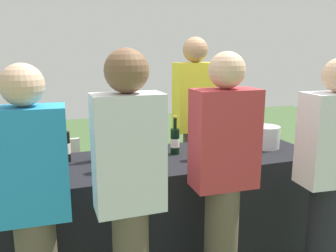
# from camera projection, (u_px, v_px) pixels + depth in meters

# --- Properties ---
(ground_plane) EXTENTS (12.00, 12.00, 0.00)m
(ground_plane) POSITION_uv_depth(u_px,v_px,m) (168.00, 251.00, 2.86)
(ground_plane) COLOR #476638
(tasting_table) EXTENTS (2.35, 0.77, 0.80)m
(tasting_table) POSITION_uv_depth(u_px,v_px,m) (168.00, 206.00, 2.78)
(tasting_table) COLOR black
(tasting_table) RESTS_ON ground_plane
(wine_bottle_0) EXTENTS (0.08, 0.08, 0.33)m
(wine_bottle_0) POSITION_uv_depth(u_px,v_px,m) (65.00, 146.00, 2.57)
(wine_bottle_0) COLOR black
(wine_bottle_0) RESTS_ON tasting_table
(wine_bottle_1) EXTENTS (0.08, 0.08, 0.30)m
(wine_bottle_1) POSITION_uv_depth(u_px,v_px,m) (96.00, 147.00, 2.59)
(wine_bottle_1) COLOR black
(wine_bottle_1) RESTS_ON tasting_table
(wine_bottle_2) EXTENTS (0.07, 0.07, 0.31)m
(wine_bottle_2) POSITION_uv_depth(u_px,v_px,m) (127.00, 142.00, 2.69)
(wine_bottle_2) COLOR black
(wine_bottle_2) RESTS_ON tasting_table
(wine_bottle_3) EXTENTS (0.07, 0.07, 0.31)m
(wine_bottle_3) POSITION_uv_depth(u_px,v_px,m) (175.00, 141.00, 2.77)
(wine_bottle_3) COLOR black
(wine_bottle_3) RESTS_ON tasting_table
(wine_bottle_4) EXTENTS (0.08, 0.08, 0.32)m
(wine_bottle_4) POSITION_uv_depth(u_px,v_px,m) (232.00, 132.00, 3.04)
(wine_bottle_4) COLOR black
(wine_bottle_4) RESTS_ON tasting_table
(wine_bottle_5) EXTENTS (0.07, 0.07, 0.30)m
(wine_bottle_5) POSITION_uv_depth(u_px,v_px,m) (246.00, 131.00, 3.10)
(wine_bottle_5) COLOR black
(wine_bottle_5) RESTS_ON tasting_table
(wine_glass_0) EXTENTS (0.08, 0.08, 0.14)m
(wine_glass_0) POSITION_uv_depth(u_px,v_px,m) (99.00, 158.00, 2.35)
(wine_glass_0) COLOR silver
(wine_glass_0) RESTS_ON tasting_table
(wine_glass_1) EXTENTS (0.07, 0.07, 0.14)m
(wine_glass_1) POSITION_uv_depth(u_px,v_px,m) (129.00, 156.00, 2.40)
(wine_glass_1) COLOR silver
(wine_glass_1) RESTS_ON tasting_table
(wine_glass_2) EXTENTS (0.06, 0.06, 0.13)m
(wine_glass_2) POSITION_uv_depth(u_px,v_px,m) (144.00, 153.00, 2.50)
(wine_glass_2) COLOR silver
(wine_glass_2) RESTS_ON tasting_table
(wine_glass_3) EXTENTS (0.07, 0.07, 0.15)m
(wine_glass_3) POSITION_uv_depth(u_px,v_px,m) (154.00, 148.00, 2.57)
(wine_glass_3) COLOR silver
(wine_glass_3) RESTS_ON tasting_table
(wine_glass_4) EXTENTS (0.07, 0.07, 0.15)m
(wine_glass_4) POSITION_uv_depth(u_px,v_px,m) (193.00, 146.00, 2.62)
(wine_glass_4) COLOR silver
(wine_glass_4) RESTS_ON tasting_table
(wine_glass_5) EXTENTS (0.08, 0.08, 0.15)m
(wine_glass_5) POSITION_uv_depth(u_px,v_px,m) (249.00, 143.00, 2.71)
(wine_glass_5) COLOR silver
(wine_glass_5) RESTS_ON tasting_table
(ice_bucket) EXTENTS (0.24, 0.24, 0.18)m
(ice_bucket) POSITION_uv_depth(u_px,v_px,m) (265.00, 137.00, 2.96)
(ice_bucket) COLOR silver
(ice_bucket) RESTS_ON tasting_table
(server_pouring) EXTENTS (0.38, 0.23, 1.73)m
(server_pouring) POSITION_uv_depth(u_px,v_px,m) (194.00, 120.00, 3.33)
(server_pouring) COLOR brown
(server_pouring) RESTS_ON ground_plane
(guest_0) EXTENTS (0.39, 0.23, 1.55)m
(guest_0) POSITION_uv_depth(u_px,v_px,m) (33.00, 204.00, 1.78)
(guest_0) COLOR brown
(guest_0) RESTS_ON ground_plane
(guest_1) EXTENTS (0.35, 0.22, 1.62)m
(guest_1) POSITION_uv_depth(u_px,v_px,m) (130.00, 192.00, 1.80)
(guest_1) COLOR brown
(guest_1) RESTS_ON ground_plane
(guest_2) EXTENTS (0.39, 0.23, 1.60)m
(guest_2) POSITION_uv_depth(u_px,v_px,m) (223.00, 174.00, 2.13)
(guest_2) COLOR brown
(guest_2) RESTS_ON ground_plane
(guest_3) EXTENTS (0.42, 0.26, 1.57)m
(guest_3) POSITION_uv_depth(u_px,v_px,m) (330.00, 173.00, 2.22)
(guest_3) COLOR black
(guest_3) RESTS_ON ground_plane
(menu_board) EXTENTS (0.54, 0.05, 0.79)m
(menu_board) POSITION_uv_depth(u_px,v_px,m) (52.00, 181.00, 3.33)
(menu_board) COLOR white
(menu_board) RESTS_ON ground_plane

